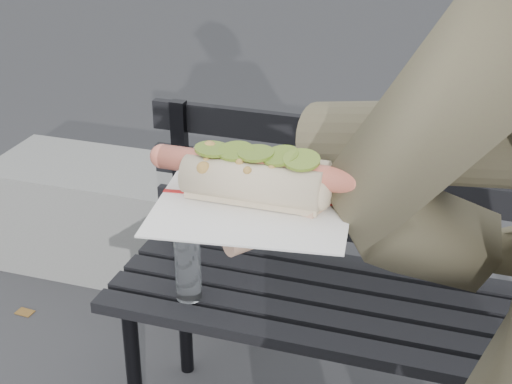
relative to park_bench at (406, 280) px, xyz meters
The scene contains 3 objects.
park_bench is the anchor object (origin of this frame).
concrete_block 1.23m from the park_bench, 148.48° to the left, with size 1.20×0.40×0.40m, color slate.
held_hotdog 1.22m from the park_bench, 81.99° to the right, with size 0.62×0.32×0.20m.
Camera 1 is at (0.20, -0.67, 1.58)m, focal length 55.00 mm.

